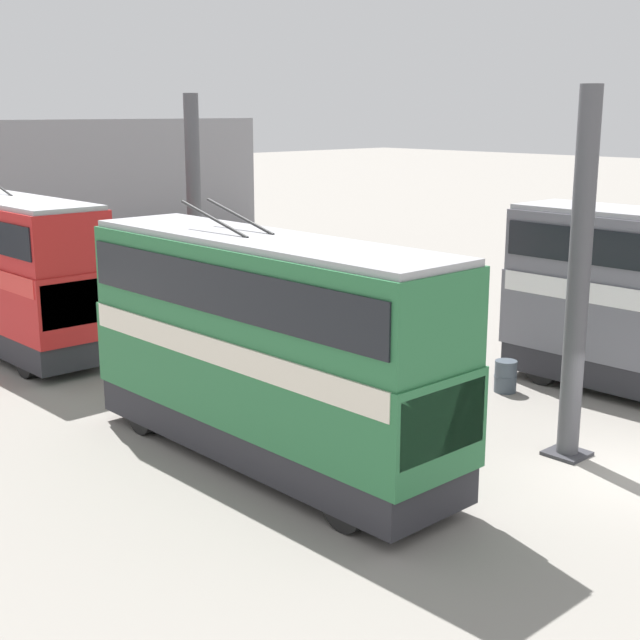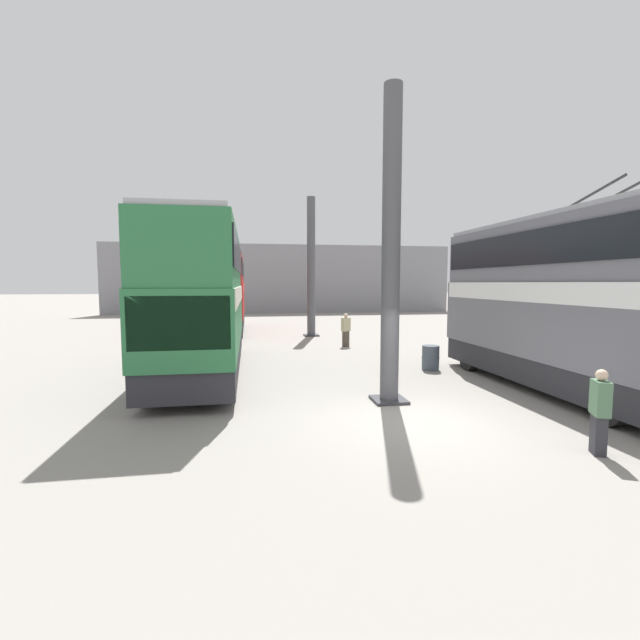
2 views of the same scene
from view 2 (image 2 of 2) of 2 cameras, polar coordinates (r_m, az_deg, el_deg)
name	(u,v)px [view 2 (image 2 of 2)]	position (r m, az deg, el deg)	size (l,w,h in m)	color
ground_plane	(413,422)	(10.18, 12.34, -13.15)	(240.00, 240.00, 0.00)	gray
depot_back_wall	(284,279)	(44.80, -4.82, 5.49)	(0.50, 36.00, 7.12)	gray
support_column_near	(391,252)	(11.33, 9.44, 8.92)	(0.87, 0.87, 8.13)	#4C4C51
support_column_far	(311,269)	(25.30, -1.19, 6.77)	(0.87, 0.87, 8.13)	#4C4C51
bus_left_far	(561,293)	(14.13, 29.45, 3.14)	(9.08, 2.54, 5.64)	black
bus_right_near	(202,292)	(15.10, -15.49, 3.66)	(9.96, 2.54, 5.63)	black
bus_right_far	(224,288)	(28.02, -12.72, 4.19)	(9.40, 2.54, 5.57)	black
person_aisle_midway	(346,329)	(21.18, 3.47, -1.22)	(0.39, 0.48, 1.64)	#473D33
person_by_left_row	(600,410)	(9.47, 33.26, -10.01)	(0.48, 0.39, 1.59)	#2D2D33
oil_drum	(431,358)	(16.04, 14.53, -4.89)	(0.64, 0.64, 0.89)	#424C56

